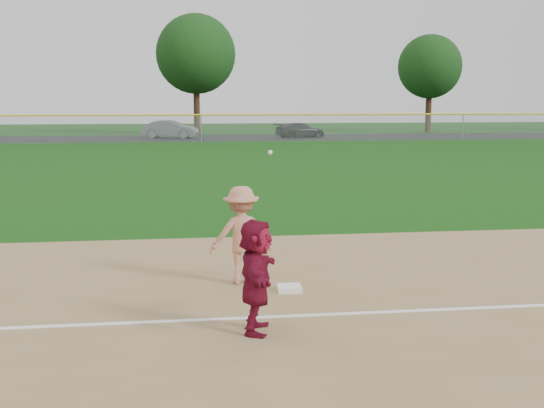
{
  "coord_description": "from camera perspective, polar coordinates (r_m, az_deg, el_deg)",
  "views": [
    {
      "loc": [
        -1.57,
        -10.08,
        3.09
      ],
      "look_at": [
        0.0,
        1.5,
        1.3
      ],
      "focal_mm": 45.0,
      "sensor_mm": 36.0,
      "label": 1
    }
  ],
  "objects": [
    {
      "name": "ground",
      "position": [
        10.66,
        1.09,
        -8.15
      ],
      "size": [
        160.0,
        160.0,
        0.0
      ],
      "primitive_type": "plane",
      "color": "#12450D",
      "rests_on": "ground"
    },
    {
      "name": "first_base_play",
      "position": [
        11.45,
        -2.58,
        -2.61
      ],
      "size": [
        1.13,
        0.94,
        2.29
      ],
      "color": "#AAAAAD",
      "rests_on": "infield_dirt"
    },
    {
      "name": "tree_3",
      "position": [
        67.22,
        13.07,
        11.12
      ],
      "size": [
        6.0,
        6.0,
        9.19
      ],
      "color": "#321D12",
      "rests_on": "ground"
    },
    {
      "name": "outfield_fence",
      "position": [
        50.12,
        -5.97,
        7.38
      ],
      "size": [
        110.0,
        0.12,
        110.0
      ],
      "color": "#999EA0",
      "rests_on": "ground"
    },
    {
      "name": "base_runner",
      "position": [
        9.06,
        -1.34,
        -6.04
      ],
      "size": [
        0.7,
        1.48,
        1.53
      ],
      "primitive_type": "imported",
      "rotation": [
        0.0,
        0.0,
        1.39
      ],
      "color": "maroon",
      "rests_on": "infield_dirt"
    },
    {
      "name": "first_base",
      "position": [
        11.14,
        1.46,
        -7.07
      ],
      "size": [
        0.4,
        0.4,
        0.09
      ],
      "primitive_type": "cube",
      "rotation": [
        0.0,
        0.0,
        -0.05
      ],
      "color": "white",
      "rests_on": "infield_dirt"
    },
    {
      "name": "car_right",
      "position": [
        56.2,
        2.38,
        6.19
      ],
      "size": [
        4.5,
        2.91,
        1.21
      ],
      "primitive_type": "imported",
      "rotation": [
        0.0,
        0.0,
        1.88
      ],
      "color": "black",
      "rests_on": "parking_asphalt"
    },
    {
      "name": "tree_2",
      "position": [
        61.73,
        -6.39,
        12.36
      ],
      "size": [
        7.0,
        7.0,
        10.58
      ],
      "color": "#311E12",
      "rests_on": "ground"
    },
    {
      "name": "foul_line",
      "position": [
        9.9,
        1.81,
        -9.34
      ],
      "size": [
        60.0,
        0.1,
        0.01
      ],
      "primitive_type": "cube",
      "color": "white",
      "rests_on": "infield_dirt"
    },
    {
      "name": "car_mid",
      "position": [
        55.68,
        -8.51,
        6.21
      ],
      "size": [
        4.66,
        2.58,
        1.45
      ],
      "primitive_type": "imported",
      "rotation": [
        0.0,
        0.0,
        1.32
      ],
      "color": "slate",
      "rests_on": "parking_asphalt"
    },
    {
      "name": "parking_asphalt",
      "position": [
        56.19,
        -6.13,
        5.53
      ],
      "size": [
        120.0,
        10.0,
        0.01
      ],
      "primitive_type": "cube",
      "color": "black",
      "rests_on": "ground"
    }
  ]
}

